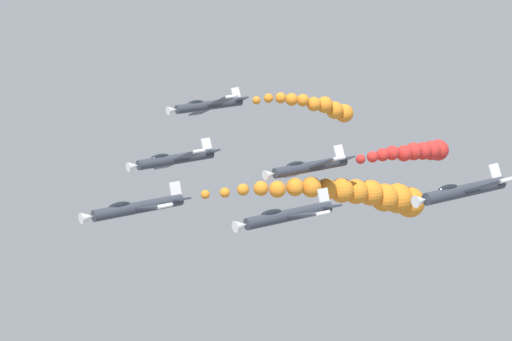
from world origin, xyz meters
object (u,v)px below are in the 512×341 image
airplane_lead (137,208)px  airplane_right_outer (463,191)px  airplane_right_inner (174,159)px  airplane_trailing (208,105)px  airplane_left_inner (287,215)px  airplane_left_outer (309,167)px

airplane_lead → airplane_right_outer: airplane_right_outer is taller
airplane_right_inner → airplane_right_outer: bearing=-162.2°
airplane_right_outer → airplane_trailing: size_ratio=1.00×
airplane_left_inner → airplane_trailing: (32.66, -11.40, 2.95)m
airplane_left_inner → airplane_right_outer: bearing=-133.3°
airplane_left_outer → airplane_trailing: 21.80m
airplane_lead → airplane_right_inner: airplane_right_inner is taller
airplane_lead → airplane_left_outer: size_ratio=1.00×
airplane_right_inner → airplane_lead: bearing=138.3°
airplane_left_outer → airplane_trailing: (21.62, -0.80, 2.64)m
airplane_right_inner → airplane_left_outer: size_ratio=1.00×
airplane_left_inner → airplane_right_inner: bearing=-1.8°
airplane_left_outer → airplane_right_outer: 21.65m
airplane_left_inner → airplane_lead: bearing=44.6°
airplane_left_inner → airplane_left_outer: size_ratio=1.00×
airplane_left_outer → airplane_trailing: bearing=-2.1°
airplane_lead → airplane_right_outer: size_ratio=1.00×
airplane_lead → airplane_left_outer: bearing=-87.1°
airplane_right_inner → airplane_trailing: (10.76, -10.70, 2.77)m
airplane_lead → airplane_left_inner: airplane_left_inner is taller
airplane_left_outer → airplane_lead: bearing=92.9°
airplane_right_inner → airplane_left_inner: bearing=178.2°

